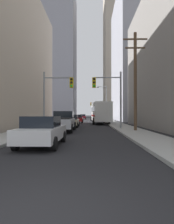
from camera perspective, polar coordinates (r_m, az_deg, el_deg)
ground_plane at (r=3.41m, az=-17.30°, el=-29.22°), size 400.00×400.00×0.00m
sidewalk_left at (r=53.16m, az=-4.76°, el=-2.26°), size 2.63×160.00×0.15m
sidewalk_right at (r=52.99m, az=5.38°, el=-2.26°), size 2.63×160.00×0.15m
city_bus at (r=32.33m, az=4.02°, el=-0.06°), size 2.95×11.59×3.40m
pickup_truck_silver at (r=18.01m, az=-7.29°, el=-2.81°), size 2.20×5.45×1.90m
sedan_white at (r=10.01m, az=-13.21°, el=-5.51°), size 1.95×4.22×1.52m
sedan_beige at (r=23.77m, az=-4.83°, el=-2.66°), size 1.95×4.21×1.52m
sedan_red at (r=34.46m, az=-2.84°, el=-2.01°), size 1.95×4.25×1.52m
sedan_black at (r=44.25m, az=2.34°, el=-1.70°), size 1.95×4.25×1.52m
sedan_maroon at (r=58.80m, az=-1.24°, el=-1.42°), size 1.95×4.21×1.52m
traffic_signal_near_left at (r=20.07m, az=-9.10°, el=6.23°), size 3.14×0.44×6.00m
traffic_signal_near_right at (r=19.82m, az=6.47°, el=6.29°), size 3.03×0.44×6.00m
traffic_signal_far_right at (r=62.42m, az=2.76°, el=1.62°), size 3.47×0.44×6.00m
utility_pole_right at (r=18.10m, az=14.28°, el=9.51°), size 2.20×0.28×9.07m
street_lamp_right at (r=39.74m, az=5.37°, el=3.57°), size 2.15×0.32×7.50m
building_left_far_tower at (r=100.28m, az=-8.66°, el=16.54°), size 17.05×20.34×62.27m
building_right_mid_block at (r=52.48m, az=18.79°, el=14.85°), size 18.07×21.60×31.14m
building_right_far_highrise at (r=96.13m, az=9.85°, el=18.64°), size 14.82×18.20×66.52m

